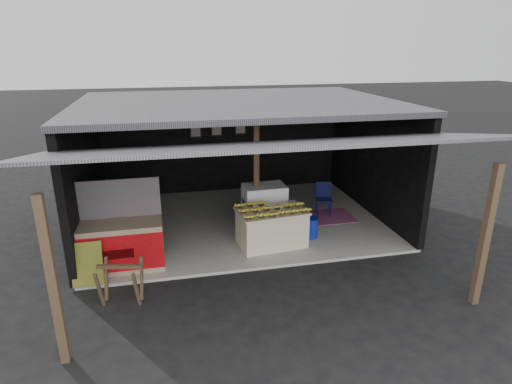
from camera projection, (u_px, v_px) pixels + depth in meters
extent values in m
plane|color=black|center=(262.00, 270.00, 8.47)|extent=(80.00, 80.00, 0.00)
cube|color=gray|center=(239.00, 221.00, 10.77)|extent=(7.00, 5.00, 0.06)
cube|color=black|center=(223.00, 142.00, 12.59)|extent=(7.00, 0.15, 2.90)
cube|color=black|center=(85.00, 173.00, 9.56)|extent=(0.15, 5.00, 2.90)
cube|color=black|center=(372.00, 156.00, 11.01)|extent=(0.15, 5.00, 2.90)
cube|color=#232326|center=(238.00, 103.00, 9.81)|extent=(7.20, 5.20, 0.12)
cube|color=#232326|center=(277.00, 145.00, 6.70)|extent=(7.40, 2.47, 0.48)
cube|color=#4D3926|center=(256.00, 171.00, 9.80)|extent=(0.12, 0.12, 2.85)
cube|color=#4D3926|center=(53.00, 283.00, 5.63)|extent=(0.12, 0.12, 2.50)
cube|color=#4D3926|center=(485.00, 237.00, 6.99)|extent=(0.12, 0.12, 2.50)
cube|color=beige|center=(272.00, 228.00, 9.30)|extent=(1.49, 1.00, 0.77)
cube|color=beige|center=(272.00, 211.00, 9.17)|extent=(1.56, 1.06, 0.04)
cube|color=white|center=(264.00, 207.00, 10.08)|extent=(0.99, 0.68, 1.08)
cube|color=navy|center=(268.00, 210.00, 9.76)|extent=(0.76, 0.04, 0.32)
cube|color=#B21414|center=(268.00, 225.00, 9.88)|extent=(0.49, 0.03, 0.11)
cube|color=#998466|center=(120.00, 245.00, 8.32)|extent=(1.67, 0.73, 0.94)
cube|color=#B00B10|center=(118.00, 254.00, 7.97)|extent=(1.67, 0.03, 0.73)
cube|color=white|center=(118.00, 254.00, 7.96)|extent=(0.57, 0.01, 0.19)
cube|color=#1A234E|center=(116.00, 199.00, 8.33)|extent=(1.67, 0.06, 0.78)
cube|color=black|center=(87.00, 264.00, 7.72)|extent=(0.55, 0.25, 0.80)
cube|color=#4D3926|center=(100.00, 290.00, 7.07)|extent=(0.10, 0.29, 0.74)
cube|color=#4D3926|center=(137.00, 289.00, 7.09)|extent=(0.10, 0.29, 0.74)
cube|color=#4D3926|center=(106.00, 279.00, 7.42)|extent=(0.10, 0.29, 0.74)
cube|color=#4D3926|center=(142.00, 278.00, 7.43)|extent=(0.10, 0.29, 0.74)
cube|color=#4D3926|center=(119.00, 267.00, 7.15)|extent=(0.76, 0.21, 0.06)
cylinder|color=#0E209A|center=(311.00, 228.00, 9.70)|extent=(0.30, 0.30, 0.44)
cylinder|color=#0A0C39|center=(318.00, 209.00, 10.87)|extent=(0.03, 0.03, 0.41)
cylinder|color=#0A0C39|center=(330.00, 209.00, 10.87)|extent=(0.03, 0.03, 0.41)
cylinder|color=#0A0C39|center=(317.00, 205.00, 11.17)|extent=(0.03, 0.03, 0.41)
cylinder|color=#0A0C39|center=(329.00, 205.00, 11.16)|extent=(0.03, 0.03, 0.41)
cube|color=#0A0C39|center=(324.00, 199.00, 10.95)|extent=(0.47, 0.47, 0.04)
cube|color=#0A0C39|center=(323.00, 190.00, 11.05)|extent=(0.39, 0.13, 0.42)
cube|color=#7B1B5B|center=(324.00, 217.00, 10.91)|extent=(1.50, 1.01, 0.01)
cube|color=black|center=(196.00, 130.00, 12.20)|extent=(0.32, 0.03, 0.42)
cube|color=#4C4C59|center=(196.00, 131.00, 12.18)|extent=(0.26, 0.02, 0.34)
cube|color=black|center=(217.00, 129.00, 12.32)|extent=(0.32, 0.03, 0.42)
cube|color=#4C4C59|center=(217.00, 129.00, 12.30)|extent=(0.26, 0.02, 0.34)
cube|color=black|center=(240.00, 127.00, 12.46)|extent=(0.32, 0.03, 0.42)
cube|color=#4C4C59|center=(240.00, 127.00, 12.44)|extent=(0.26, 0.02, 0.34)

